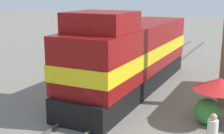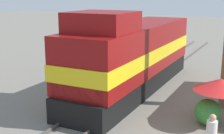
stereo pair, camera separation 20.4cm
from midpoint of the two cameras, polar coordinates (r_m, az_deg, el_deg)
name	(u,v)px [view 2 (the right image)]	position (r m, az deg, el deg)	size (l,w,h in m)	color
ground_plane	(113,103)	(15.40, 0.54, -6.60)	(120.00, 120.00, 0.00)	slate
rail_near	(100,99)	(15.69, -1.82, -5.93)	(0.08, 41.94, 0.15)	#4C4742
rail_far	(126,104)	(15.09, 3.00, -6.75)	(0.08, 41.94, 0.15)	#4C4742
locomotive	(132,56)	(16.84, 3.95, 2.02)	(2.87, 12.07, 4.49)	black
vendor_umbrella	(221,85)	(13.13, 19.72, -3.05)	(2.16, 2.16, 1.98)	#4C4C4C
shrub_cluster	(208,112)	(13.46, 17.50, -7.84)	(1.08, 1.08, 1.08)	#388C38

